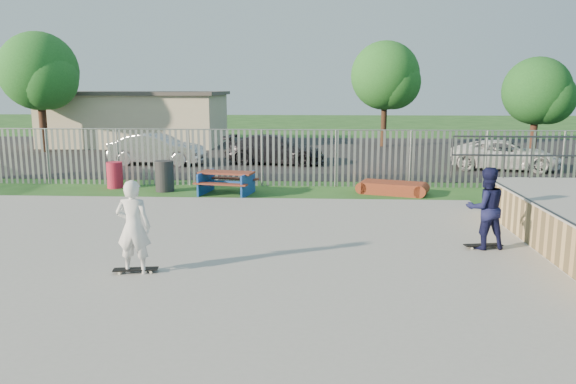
# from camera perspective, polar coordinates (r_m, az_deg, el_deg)

# --- Properties ---
(ground) EXTENTS (120.00, 120.00, 0.00)m
(ground) POSITION_cam_1_polar(r_m,az_deg,el_deg) (11.59, -12.11, -7.07)
(ground) COLOR #204F1B
(ground) RESTS_ON ground
(concrete_slab) EXTENTS (15.00, 12.00, 0.15)m
(concrete_slab) POSITION_cam_1_polar(r_m,az_deg,el_deg) (11.57, -12.12, -6.72)
(concrete_slab) COLOR #979792
(concrete_slab) RESTS_ON ground
(fence) EXTENTS (26.04, 16.02, 2.00)m
(fence) POSITION_cam_1_polar(r_m,az_deg,el_deg) (15.56, -4.29, 1.44)
(fence) COLOR gray
(fence) RESTS_ON ground
(picnic_table) EXTENTS (2.01, 1.77, 0.75)m
(picnic_table) POSITION_cam_1_polar(r_m,az_deg,el_deg) (18.52, -6.25, 0.95)
(picnic_table) COLOR maroon
(picnic_table) RESTS_ON ground
(funbox) EXTENTS (2.11, 1.51, 0.38)m
(funbox) POSITION_cam_1_polar(r_m,az_deg,el_deg) (18.83, 10.57, 0.40)
(funbox) COLOR maroon
(funbox) RESTS_ON ground
(trash_bin_red) EXTENTS (0.55, 0.55, 0.91)m
(trash_bin_red) POSITION_cam_1_polar(r_m,az_deg,el_deg) (20.45, -17.18, 1.66)
(trash_bin_red) COLOR #B61C36
(trash_bin_red) RESTS_ON ground
(trash_bin_grey) EXTENTS (0.62, 0.62, 1.03)m
(trash_bin_grey) POSITION_cam_1_polar(r_m,az_deg,el_deg) (19.37, -12.43, 1.60)
(trash_bin_grey) COLOR #242427
(trash_bin_grey) RESTS_ON ground
(parking_lot) EXTENTS (40.00, 18.00, 0.02)m
(parking_lot) POSITION_cam_1_polar(r_m,az_deg,el_deg) (30.00, -2.64, 3.99)
(parking_lot) COLOR black
(parking_lot) RESTS_ON ground
(car_silver) EXTENTS (4.34, 1.84, 1.39)m
(car_silver) POSITION_cam_1_polar(r_m,az_deg,el_deg) (25.97, -13.12, 4.26)
(car_silver) COLOR #B9BABE
(car_silver) RESTS_ON parking_lot
(car_dark) EXTENTS (4.72, 2.39, 1.31)m
(car_dark) POSITION_cam_1_polar(r_m,az_deg,el_deg) (25.57, -1.35, 4.35)
(car_dark) COLOR black
(car_dark) RESTS_ON parking_lot
(car_white) EXTENTS (4.82, 3.10, 1.24)m
(car_white) POSITION_cam_1_polar(r_m,az_deg,el_deg) (25.49, 21.18, 3.53)
(car_white) COLOR white
(car_white) RESTS_ON parking_lot
(building) EXTENTS (10.40, 6.40, 3.20)m
(building) POSITION_cam_1_polar(r_m,az_deg,el_deg) (35.45, -15.08, 7.26)
(building) COLOR beige
(building) RESTS_ON ground
(tree_left) EXTENTS (4.11, 4.11, 6.35)m
(tree_left) POSITION_cam_1_polar(r_m,az_deg,el_deg) (33.07, -23.98, 11.12)
(tree_left) COLOR #462A1C
(tree_left) RESTS_ON ground
(tree_mid) EXTENTS (3.95, 3.95, 6.09)m
(tree_mid) POSITION_cam_1_polar(r_m,az_deg,el_deg) (33.54, 9.85, 11.56)
(tree_mid) COLOR #3C2618
(tree_mid) RESTS_ON ground
(tree_right) EXTENTS (3.15, 3.15, 4.87)m
(tree_right) POSITION_cam_1_polar(r_m,az_deg,el_deg) (29.12, 23.96, 9.34)
(tree_right) COLOR #43261B
(tree_right) RESTS_ON ground
(skateboard_a) EXTENTS (0.82, 0.34, 0.08)m
(skateboard_a) POSITION_cam_1_polar(r_m,az_deg,el_deg) (12.51, 19.20, -5.22)
(skateboard_a) COLOR black
(skateboard_a) RESTS_ON concrete_slab
(skateboard_b) EXTENTS (0.82, 0.32, 0.08)m
(skateboard_b) POSITION_cam_1_polar(r_m,az_deg,el_deg) (10.67, -15.21, -7.71)
(skateboard_b) COLOR black
(skateboard_b) RESTS_ON concrete_slab
(skater_navy) EXTENTS (0.93, 0.78, 1.71)m
(skater_navy) POSITION_cam_1_polar(r_m,az_deg,el_deg) (12.32, 19.43, -1.56)
(skater_navy) COLOR #12153A
(skater_navy) RESTS_ON concrete_slab
(skater_white) EXTENTS (0.63, 0.42, 1.71)m
(skater_white) POSITION_cam_1_polar(r_m,az_deg,el_deg) (10.45, -15.43, -3.44)
(skater_white) COLOR white
(skater_white) RESTS_ON concrete_slab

